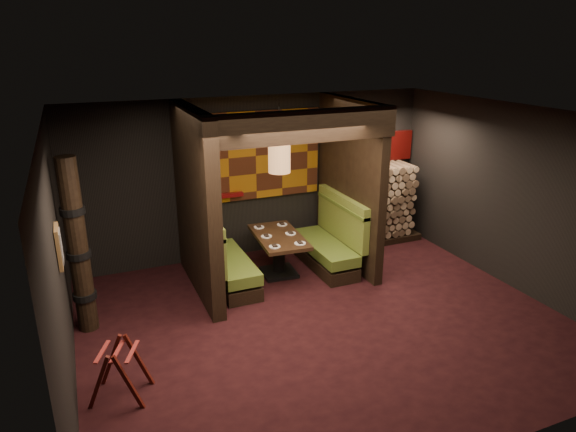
# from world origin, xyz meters

# --- Properties ---
(floor) EXTENTS (6.50, 5.50, 0.02)m
(floor) POSITION_xyz_m (0.00, 0.00, -0.01)
(floor) COLOR black
(floor) RESTS_ON ground
(ceiling) EXTENTS (6.50, 5.50, 0.02)m
(ceiling) POSITION_xyz_m (0.00, 0.00, 2.86)
(ceiling) COLOR black
(ceiling) RESTS_ON ground
(wall_back) EXTENTS (6.50, 0.02, 2.85)m
(wall_back) POSITION_xyz_m (0.00, 2.76, 1.43)
(wall_back) COLOR black
(wall_back) RESTS_ON ground
(wall_front) EXTENTS (6.50, 0.02, 2.85)m
(wall_front) POSITION_xyz_m (0.00, -2.76, 1.43)
(wall_front) COLOR black
(wall_front) RESTS_ON ground
(wall_left) EXTENTS (0.02, 5.50, 2.85)m
(wall_left) POSITION_xyz_m (-3.26, 0.00, 1.43)
(wall_left) COLOR black
(wall_left) RESTS_ON ground
(wall_right) EXTENTS (0.02, 5.50, 2.85)m
(wall_right) POSITION_xyz_m (3.26, 0.00, 1.43)
(wall_right) COLOR black
(wall_right) RESTS_ON ground
(partition_left) EXTENTS (0.20, 2.20, 2.85)m
(partition_left) POSITION_xyz_m (-1.35, 1.65, 1.43)
(partition_left) COLOR black
(partition_left) RESTS_ON floor
(partition_right) EXTENTS (0.15, 2.10, 2.85)m
(partition_right) POSITION_xyz_m (1.30, 1.70, 1.43)
(partition_right) COLOR black
(partition_right) RESTS_ON floor
(header_beam) EXTENTS (2.85, 0.18, 0.44)m
(header_beam) POSITION_xyz_m (-0.02, 0.70, 2.63)
(header_beam) COLOR black
(header_beam) RESTS_ON partition_left
(tapa_back_panel) EXTENTS (2.40, 0.06, 1.55)m
(tapa_back_panel) POSITION_xyz_m (-0.02, 2.71, 1.82)
(tapa_back_panel) COLOR #93580D
(tapa_back_panel) RESTS_ON wall_back
(tapa_side_panel) EXTENTS (0.04, 1.85, 1.45)m
(tapa_side_panel) POSITION_xyz_m (-1.23, 1.82, 1.85)
(tapa_side_panel) COLOR #93580D
(tapa_side_panel) RESTS_ON partition_left
(lacquer_shelf) EXTENTS (0.60, 0.12, 0.07)m
(lacquer_shelf) POSITION_xyz_m (-0.60, 2.65, 1.18)
(lacquer_shelf) COLOR #5F090B
(lacquer_shelf) RESTS_ON wall_back
(booth_bench_left) EXTENTS (0.68, 1.60, 1.14)m
(booth_bench_left) POSITION_xyz_m (-0.96, 1.65, 0.40)
(booth_bench_left) COLOR black
(booth_bench_left) RESTS_ON floor
(booth_bench_right) EXTENTS (0.68, 1.60, 1.14)m
(booth_bench_right) POSITION_xyz_m (0.93, 1.65, 0.40)
(booth_bench_right) COLOR black
(booth_bench_right) RESTS_ON floor
(dining_table) EXTENTS (0.82, 1.37, 0.70)m
(dining_table) POSITION_xyz_m (-0.01, 1.66, 0.47)
(dining_table) COLOR black
(dining_table) RESTS_ON floor
(place_settings) EXTENTS (0.66, 1.12, 0.03)m
(place_settings) POSITION_xyz_m (-0.01, 1.66, 0.71)
(place_settings) COLOR white
(place_settings) RESTS_ON dining_table
(pendant_lamp) EXTENTS (0.35, 0.35, 1.07)m
(pendant_lamp) POSITION_xyz_m (-0.01, 1.61, 2.00)
(pendant_lamp) COLOR #A36E41
(pendant_lamp) RESTS_ON ceiling
(framed_picture) EXTENTS (0.05, 0.36, 0.46)m
(framed_picture) POSITION_xyz_m (-3.22, 0.10, 1.62)
(framed_picture) COLOR olive
(framed_picture) RESTS_ON wall_left
(luggage_rack) EXTENTS (0.76, 0.66, 0.69)m
(luggage_rack) POSITION_xyz_m (-2.78, -0.54, 0.34)
(luggage_rack) COLOR #400F09
(luggage_rack) RESTS_ON floor
(totem_column) EXTENTS (0.31, 0.31, 2.40)m
(totem_column) POSITION_xyz_m (-3.05, 1.10, 1.19)
(totem_column) COLOR black
(totem_column) RESTS_ON floor
(firewood_stack) EXTENTS (1.73, 0.70, 1.50)m
(firewood_stack) POSITION_xyz_m (2.29, 2.35, 0.75)
(firewood_stack) COLOR black
(firewood_stack) RESTS_ON floor
(mosaic_header) EXTENTS (1.83, 0.10, 0.56)m
(mosaic_header) POSITION_xyz_m (2.29, 2.68, 1.78)
(mosaic_header) COLOR #670B08
(mosaic_header) RESTS_ON wall_back
(bay_front_post) EXTENTS (0.08, 0.08, 2.85)m
(bay_front_post) POSITION_xyz_m (1.39, 1.96, 1.43)
(bay_front_post) COLOR black
(bay_front_post) RESTS_ON floor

